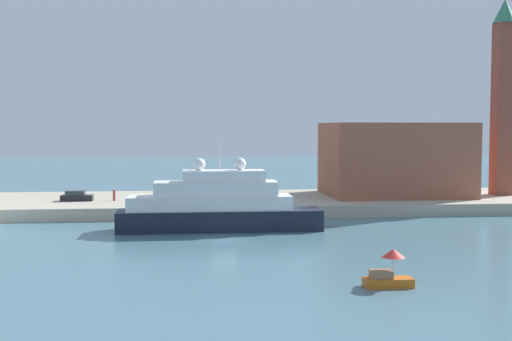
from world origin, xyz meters
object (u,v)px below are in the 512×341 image
object	(u,v)px
person_figure	(114,195)
harbor_building	(394,159)
bell_tower	(503,91)
small_motorboat	(388,273)
parked_car	(77,196)
mooring_bollard	(257,202)
large_yacht	(217,206)

from	to	relation	value
person_figure	harbor_building	bearing A→B (deg)	5.41
harbor_building	bell_tower	size ratio (longest dim) A/B	0.70
harbor_building	bell_tower	xyz separation A→B (m)	(16.32, -1.40, 10.31)
small_motorboat	bell_tower	bearing A→B (deg)	56.33
harbor_building	small_motorboat	bearing A→B (deg)	-107.86
small_motorboat	harbor_building	size ratio (longest dim) A/B	0.18
parked_car	mooring_bollard	world-z (taller)	parked_car
parked_car	harbor_building	bearing A→B (deg)	4.09
parked_car	person_figure	world-z (taller)	person_figure
large_yacht	person_figure	size ratio (longest dim) A/B	13.76
small_motorboat	person_figure	distance (m)	52.74
small_motorboat	bell_tower	size ratio (longest dim) A/B	0.12
person_figure	large_yacht	bearing A→B (deg)	-52.03
small_motorboat	parked_car	xyz separation A→B (m)	(-30.57, 46.82, 1.17)
bell_tower	parked_car	bearing A→B (deg)	-178.23
harbor_building	person_figure	xyz separation A→B (m)	(-41.49, -3.93, -4.69)
harbor_building	bell_tower	world-z (taller)	bell_tower
person_figure	mooring_bollard	distance (m)	20.64
large_yacht	small_motorboat	bearing A→B (deg)	-67.92
large_yacht	mooring_bollard	xyz separation A→B (m)	(5.67, 10.34, -0.74)
large_yacht	small_motorboat	world-z (taller)	large_yacht
parked_car	person_figure	distance (m)	5.28
large_yacht	person_figure	distance (m)	22.24
harbor_building	bell_tower	bearing A→B (deg)	-4.89
small_motorboat	mooring_bollard	bearing A→B (deg)	98.70
person_figure	mooring_bollard	world-z (taller)	person_figure
bell_tower	person_figure	size ratio (longest dim) A/B	17.27
harbor_building	parked_car	xyz separation A→B (m)	(-46.73, -3.34, -4.87)
large_yacht	bell_tower	bearing A→B (deg)	24.44
parked_car	mooring_bollard	xyz separation A→B (m)	(24.59, -7.78, -0.17)
small_motorboat	person_figure	world-z (taller)	person_figure
small_motorboat	bell_tower	xyz separation A→B (m)	(32.49, 48.77, 16.35)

